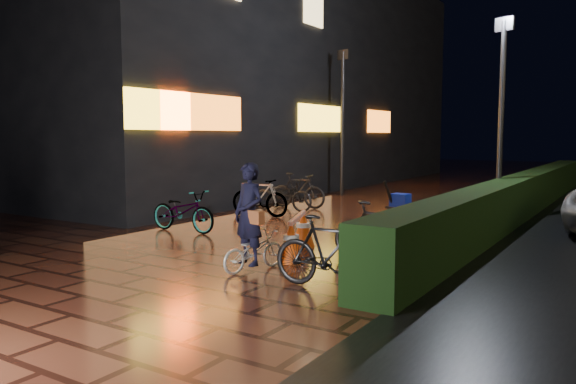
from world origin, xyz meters
The scene contains 10 objects.
ground centered at (0.00, 0.00, 0.00)m, with size 80.00×80.00×0.00m, color #381911.
hedge centered at (3.30, 8.00, 0.50)m, with size 0.70×20.00×1.00m, color black.
storefront_block centered at (-9.50, 11.50, 4.50)m, with size 12.09×22.00×9.00m.
lamp_post_hedge centered at (2.99, 6.24, 2.62)m, with size 0.45×0.21×4.77m.
lamp_post_sf centered at (-2.70, 9.18, 2.67)m, with size 0.47×0.16×4.85m.
cyclist centered at (1.04, -1.13, 0.60)m, with size 0.67×1.20×1.63m.
traffic_barrier centered at (1.00, 0.26, 0.33)m, with size 0.95×1.64×0.67m.
cart_assembly centered at (1.27, 4.26, 0.52)m, with size 0.61×0.56×1.02m.
parked_bikes_storefront centered at (-2.21, 3.64, 0.46)m, with size 1.74×5.24×0.98m.
parked_bikes_hedge centered at (2.46, -0.51, 0.49)m, with size 1.73×2.32×0.98m.
Camera 1 is at (5.92, -7.77, 2.01)m, focal length 35.00 mm.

